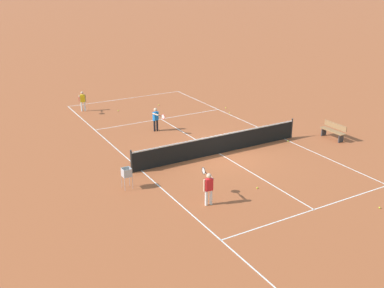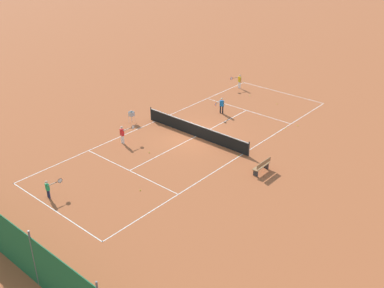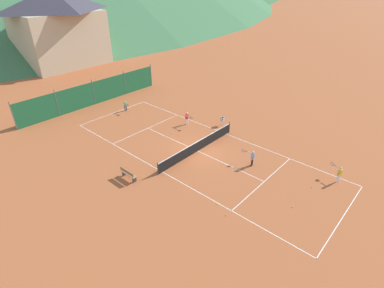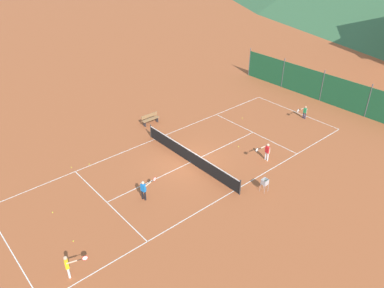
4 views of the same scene
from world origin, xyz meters
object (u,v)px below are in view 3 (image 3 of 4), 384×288
at_px(player_near_baseline, 187,118).
at_px(tennis_ball_by_net_right, 293,207).
at_px(tennis_ball_alley_left, 160,169).
at_px(tennis_ball_service_box, 312,187).
at_px(tennis_ball_near_corner, 226,215).
at_px(tennis_ball_mid_court, 123,132).
at_px(tennis_net, 198,146).
at_px(alpine_chalet, 58,27).
at_px(player_near_service, 339,173).
at_px(courtside_bench, 128,174).
at_px(tennis_ball_alley_right, 217,204).
at_px(ball_hopper, 223,119).
at_px(player_far_service, 125,105).
at_px(tennis_ball_by_net_left, 171,133).
at_px(player_far_baseline, 252,157).

height_order(player_near_baseline, tennis_ball_by_net_right, player_near_baseline).
height_order(tennis_ball_alley_left, tennis_ball_service_box, same).
relative_size(tennis_ball_near_corner, tennis_ball_mid_court, 1.00).
bearing_deg(tennis_net, alpine_chalet, 79.48).
bearing_deg(tennis_ball_by_net_right, tennis_ball_mid_court, 93.35).
bearing_deg(tennis_ball_mid_court, tennis_ball_near_corner, -100.18).
bearing_deg(tennis_ball_alley_left, player_near_service, -54.88).
xyz_separation_m(tennis_ball_by_net_right, courtside_bench, (-5.16, 10.38, 0.42)).
bearing_deg(tennis_ball_alley_right, courtside_bench, 107.83).
distance_m(tennis_net, tennis_ball_by_net_right, 9.25).
relative_size(tennis_ball_mid_court, ball_hopper, 0.07).
bearing_deg(tennis_ball_service_box, player_near_service, -28.46).
height_order(player_far_service, tennis_ball_mid_court, player_far_service).
distance_m(player_near_service, tennis_ball_by_net_left, 14.57).
bearing_deg(player_near_service, player_far_baseline, 112.25).
height_order(player_far_service, tennis_ball_by_net_left, player_far_service).
height_order(player_near_service, tennis_ball_mid_court, player_near_service).
relative_size(player_far_service, alpine_chalet, 0.09).
xyz_separation_m(tennis_net, tennis_ball_mid_court, (-2.17, 7.55, -0.47)).
bearing_deg(tennis_ball_by_net_right, tennis_ball_alley_left, 106.36).
distance_m(tennis_ball_alley_left, tennis_ball_by_net_left, 5.93).
xyz_separation_m(player_near_baseline, tennis_ball_near_corner, (-7.84, -10.49, -0.72)).
bearing_deg(tennis_ball_mid_court, tennis_net, -73.98).
bearing_deg(player_far_service, player_far_baseline, -89.91).
relative_size(tennis_net, courtside_bench, 6.12).
height_order(player_far_service, tennis_ball_alley_right, player_far_service).
distance_m(player_near_baseline, tennis_ball_mid_court, 6.39).
height_order(tennis_ball_mid_court, ball_hopper, ball_hopper).
bearing_deg(tennis_net, tennis_ball_near_corner, -126.15).
relative_size(player_far_baseline, tennis_ball_by_net_right, 19.77).
distance_m(tennis_ball_service_box, courtside_bench, 13.16).
bearing_deg(tennis_ball_by_net_left, tennis_net, -100.66).
xyz_separation_m(tennis_ball_by_net_right, alpine_chalet, (7.45, 42.88, 5.79)).
xyz_separation_m(player_near_service, courtside_bench, (-9.89, 11.53, -0.29)).
distance_m(player_near_baseline, courtside_bench, 9.94).
relative_size(tennis_net, tennis_ball_service_box, 139.09).
distance_m(player_near_baseline, tennis_ball_alley_left, 8.09).
bearing_deg(tennis_ball_mid_court, tennis_ball_by_net_right, -86.65).
distance_m(tennis_net, tennis_ball_service_box, 9.42).
xyz_separation_m(tennis_ball_near_corner, ball_hopper, (9.97, 7.72, 0.62)).
bearing_deg(alpine_chalet, player_near_service, -93.53).
bearing_deg(ball_hopper, tennis_ball_near_corner, -142.25).
bearing_deg(tennis_ball_by_net_left, tennis_ball_alley_right, -118.26).
bearing_deg(tennis_net, ball_hopper, 14.07).
relative_size(player_near_service, alpine_chalet, 0.10).
relative_size(player_near_baseline, courtside_bench, 0.86).
bearing_deg(tennis_ball_by_net_right, player_far_service, 83.47).
height_order(player_far_service, tennis_ball_by_net_right, player_far_service).
height_order(player_far_baseline, tennis_ball_alley_right, player_far_baseline).
distance_m(tennis_ball_alley_right, tennis_ball_near_corner, 1.16).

